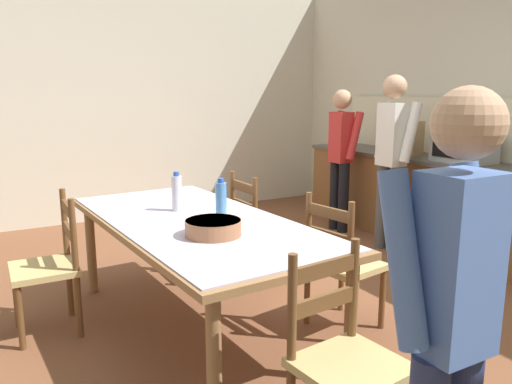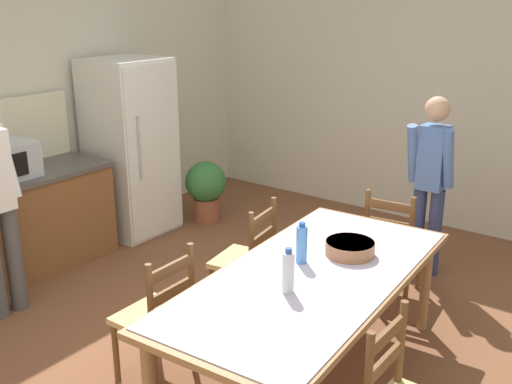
# 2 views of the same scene
# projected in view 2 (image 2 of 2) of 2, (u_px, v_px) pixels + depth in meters

# --- Properties ---
(ground_plane) EXTENTS (8.32, 8.32, 0.00)m
(ground_plane) POSITION_uv_depth(u_px,v_px,m) (227.00, 349.00, 4.18)
(ground_plane) COLOR brown
(wall_right) EXTENTS (0.12, 5.20, 2.90)m
(wall_right) POSITION_uv_depth(u_px,v_px,m) (424.00, 86.00, 6.21)
(wall_right) COLOR beige
(wall_right) RESTS_ON ground
(refrigerator) EXTENTS (0.71, 0.73, 1.77)m
(refrigerator) POSITION_uv_depth(u_px,v_px,m) (131.00, 148.00, 6.03)
(refrigerator) COLOR silver
(refrigerator) RESTS_ON ground
(microwave) EXTENTS (0.50, 0.39, 0.30)m
(microwave) POSITION_uv_depth(u_px,v_px,m) (3.00, 161.00, 4.95)
(microwave) COLOR #B2B7BC
(microwave) RESTS_ON kitchen_counter
(dining_table) EXTENTS (2.27, 1.16, 0.75)m
(dining_table) POSITION_uv_depth(u_px,v_px,m) (311.00, 284.00, 3.64)
(dining_table) COLOR olive
(dining_table) RESTS_ON ground
(bottle_near_centre) EXTENTS (0.07, 0.07, 0.27)m
(bottle_near_centre) POSITION_uv_depth(u_px,v_px,m) (288.00, 272.00, 3.36)
(bottle_near_centre) COLOR silver
(bottle_near_centre) RESTS_ON dining_table
(bottle_off_centre) EXTENTS (0.07, 0.07, 0.27)m
(bottle_off_centre) POSITION_uv_depth(u_px,v_px,m) (302.00, 244.00, 3.73)
(bottle_off_centre) COLOR #4C8ED6
(bottle_off_centre) RESTS_ON dining_table
(serving_bowl) EXTENTS (0.32, 0.32, 0.09)m
(serving_bowl) POSITION_uv_depth(u_px,v_px,m) (350.00, 247.00, 3.87)
(serving_bowl) COLOR #9E6642
(serving_bowl) RESTS_ON dining_table
(chair_head_end) EXTENTS (0.44, 0.46, 0.91)m
(chair_head_end) POSITION_uv_depth(u_px,v_px,m) (392.00, 244.00, 4.83)
(chair_head_end) COLOR brown
(chair_head_end) RESTS_ON ground
(chair_side_far_left) EXTENTS (0.43, 0.41, 0.91)m
(chair_side_far_left) POSITION_uv_depth(u_px,v_px,m) (158.00, 317.00, 3.74)
(chair_side_far_left) COLOR brown
(chair_side_far_left) RESTS_ON ground
(chair_side_far_right) EXTENTS (0.48, 0.46, 0.91)m
(chair_side_far_right) POSITION_uv_depth(u_px,v_px,m) (247.00, 260.00, 4.53)
(chair_side_far_right) COLOR brown
(chair_side_far_right) RESTS_ON ground
(person_by_table) EXTENTS (0.27, 0.39, 1.57)m
(person_by_table) POSITION_uv_depth(u_px,v_px,m) (431.00, 177.00, 5.07)
(person_by_table) COLOR navy
(person_by_table) RESTS_ON ground
(potted_plant) EXTENTS (0.44, 0.44, 0.67)m
(potted_plant) POSITION_uv_depth(u_px,v_px,m) (206.00, 187.00, 6.43)
(potted_plant) COLOR brown
(potted_plant) RESTS_ON ground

